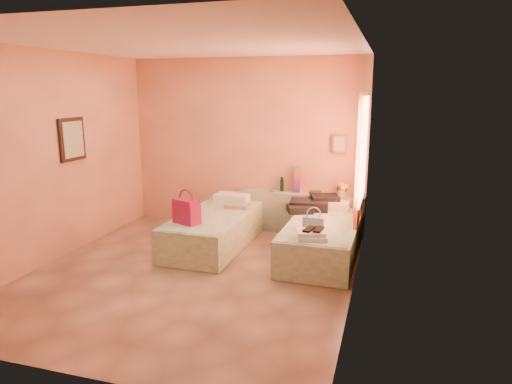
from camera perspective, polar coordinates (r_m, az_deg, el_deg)
ground at (r=5.96m, az=-7.92°, el=-9.95°), size 4.50×4.50×0.00m
room_walls at (r=5.97m, az=-4.37°, el=7.89°), size 4.02×4.51×2.81m
headboard_ledge at (r=7.48m, az=5.56°, el=-2.55°), size 2.05×0.30×0.65m
bed_left at (r=6.83m, az=-5.19°, el=-4.70°), size 0.93×2.01×0.50m
bed_right at (r=6.43m, az=8.34°, el=-5.89°), size 0.93×2.01×0.50m
water_bottle at (r=7.51m, az=3.25°, el=0.96°), size 0.08×0.08×0.22m
rainbow_box at (r=7.43m, az=5.16°, el=1.58°), size 0.10×0.10×0.42m
small_dish at (r=7.47m, az=2.25°, el=0.17°), size 0.16×0.16×0.03m
green_book at (r=7.41m, az=7.42°, el=-0.03°), size 0.20×0.15×0.03m
flower_vase at (r=7.25m, az=10.68°, el=0.49°), size 0.24×0.24×0.26m
magenta_handbag at (r=6.27m, az=-8.67°, el=-2.37°), size 0.41×0.32×0.34m
khaki_garment at (r=7.06m, az=-2.36°, el=-1.71°), size 0.35×0.28×0.06m
clothes_pile at (r=6.97m, az=7.09°, el=-1.46°), size 0.77×0.77×0.19m
blue_handbag at (r=5.98m, az=7.18°, el=-3.90°), size 0.27×0.12×0.17m
towel_stack at (r=5.62m, az=7.00°, el=-5.37°), size 0.42×0.39×0.10m
sandal_pair at (r=5.63m, az=7.23°, el=-4.66°), size 0.23×0.28×0.03m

